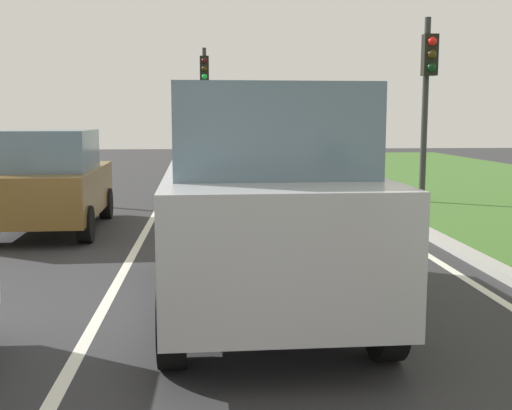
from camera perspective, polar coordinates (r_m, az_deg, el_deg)
name	(u,v)px	position (r m, az deg, el deg)	size (l,w,h in m)	color
ground_plane	(185,234)	(11.05, -6.39, -2.62)	(60.00, 60.00, 0.00)	#2D2D30
lane_line_center	(144,235)	(11.09, -10.01, -2.63)	(0.12, 32.00, 0.01)	silver
lane_line_right_edge	(390,231)	(11.49, 11.87, -2.32)	(0.12, 32.00, 0.01)	silver
curb_right	(418,228)	(11.63, 14.25, -1.99)	(0.24, 48.00, 0.12)	#9E9B93
car_suv_ahead	(261,199)	(6.55, 0.47, 0.57)	(2.05, 4.54, 2.28)	#B7BABF
car_hatchback_far	(51,181)	(11.77, -17.82, 2.04)	(1.82, 3.75, 1.78)	brown
traffic_light_near_right	(428,82)	(15.04, 15.10, 10.55)	(0.32, 0.50, 4.21)	#2D2D2D
traffic_light_far_median	(205,89)	(23.31, -4.62, 10.27)	(0.32, 0.50, 4.47)	#2D2D2D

